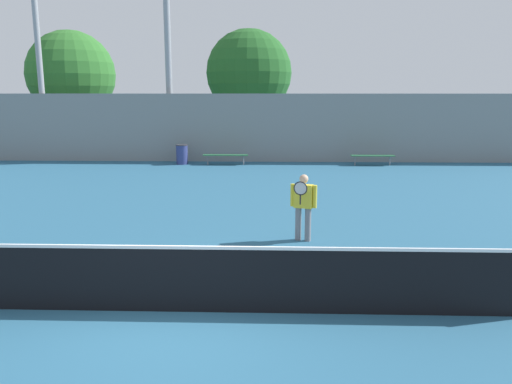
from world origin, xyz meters
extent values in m
plane|color=#285B7A|center=(0.00, 0.00, 0.00)|extent=(100.00, 100.00, 0.00)
cube|color=black|center=(0.00, 0.00, 0.51)|extent=(10.77, 0.03, 1.02)
cube|color=white|center=(0.00, 0.00, 1.05)|extent=(10.77, 0.04, 0.05)
cylinder|color=slate|center=(2.13, 3.91, 0.39)|extent=(0.14, 0.14, 0.78)
cylinder|color=slate|center=(2.35, 3.84, 0.39)|extent=(0.14, 0.14, 0.78)
cube|color=yellow|center=(2.24, 3.87, 1.04)|extent=(0.46, 0.32, 0.53)
cylinder|color=yellow|center=(1.99, 3.95, 1.05)|extent=(0.10, 0.10, 0.52)
cylinder|color=yellow|center=(2.48, 3.79, 1.05)|extent=(0.10, 0.10, 0.52)
sphere|color=#DBAD89|center=(2.24, 3.87, 1.44)|extent=(0.20, 0.20, 0.20)
cylinder|color=black|center=(2.15, 3.61, 1.02)|extent=(0.03, 0.03, 0.22)
torus|color=black|center=(2.15, 3.61, 1.27)|extent=(0.31, 0.12, 0.31)
cylinder|color=silver|center=(2.15, 3.61, 1.27)|extent=(0.26, 0.09, 0.27)
cube|color=#28663D|center=(-0.66, 15.92, 0.45)|extent=(2.10, 0.40, 0.04)
cylinder|color=gray|center=(-1.50, 15.92, 0.22)|extent=(0.06, 0.06, 0.43)
cylinder|color=gray|center=(0.18, 15.92, 0.22)|extent=(0.06, 0.06, 0.43)
cube|color=#28663D|center=(6.18, 15.92, 0.45)|extent=(2.00, 0.40, 0.04)
cylinder|color=gray|center=(5.38, 15.92, 0.22)|extent=(0.06, 0.06, 0.43)
cylinder|color=gray|center=(6.98, 15.92, 0.22)|extent=(0.06, 0.06, 0.43)
cylinder|color=#939399|center=(-9.76, 17.26, 4.80)|extent=(0.28, 0.28, 9.59)
cylinder|color=#939399|center=(-3.59, 17.78, 5.51)|extent=(0.32, 0.32, 11.01)
cylinder|color=navy|center=(-2.73, 16.04, 0.44)|extent=(0.54, 0.54, 0.89)
cylinder|color=#333338|center=(-2.73, 16.04, 0.91)|extent=(0.56, 0.56, 0.04)
cube|color=gray|center=(0.00, 17.01, 1.64)|extent=(33.41, 0.06, 3.28)
cylinder|color=brown|center=(0.16, 22.06, 1.24)|extent=(0.56, 0.56, 2.47)
sphere|color=#235B23|center=(0.16, 22.06, 4.43)|extent=(4.89, 4.89, 4.89)
cylinder|color=brown|center=(-9.56, 20.55, 1.19)|extent=(0.53, 0.53, 2.38)
sphere|color=#2D6B28|center=(-9.56, 20.55, 4.29)|extent=(4.75, 4.75, 4.75)
camera|label=1|loc=(1.52, -7.22, 3.37)|focal=35.00mm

